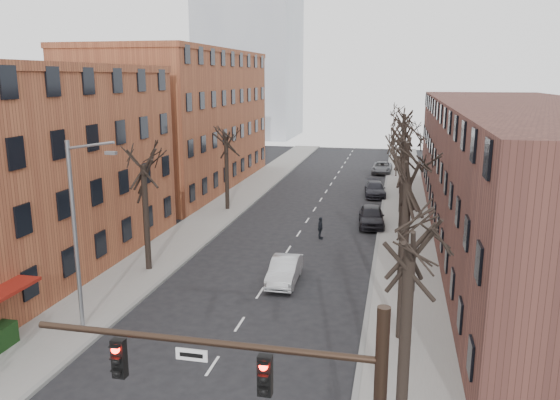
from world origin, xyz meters
The scene contains 17 objects.
sidewalk_left centered at (-8.00, 35.00, 0.07)m, with size 4.00×90.00×0.15m, color gray.
sidewalk_right centered at (8.00, 35.00, 0.07)m, with size 4.00×90.00×0.15m, color gray.
building_left_far centered at (-16.00, 44.00, 7.00)m, with size 12.00×28.00×14.00m, color brown.
building_right centered at (16.00, 30.00, 5.00)m, with size 12.00×50.00×10.00m, color #532E26.
tree_right_b centered at (7.60, 12.00, 0.00)m, with size 5.20×5.20×10.80m, color black, non-canonical shape.
tree_right_c centered at (7.60, 20.00, 0.00)m, with size 5.20×5.20×11.60m, color black, non-canonical shape.
tree_right_d centered at (7.60, 28.00, 0.00)m, with size 5.20×5.20×10.00m, color black, non-canonical shape.
tree_right_e centered at (7.60, 36.00, 0.00)m, with size 5.20×5.20×10.80m, color black, non-canonical shape.
tree_right_f centered at (7.60, 44.00, 0.00)m, with size 5.20×5.20×11.60m, color black, non-canonical shape.
tree_left_a centered at (-7.60, 18.00, 0.00)m, with size 5.20×5.20×9.50m, color black, non-canonical shape.
tree_left_b centered at (-7.60, 34.00, 0.00)m, with size 5.20×5.20×9.50m, color black, non-canonical shape.
streetlight centered at (-7.03, 10.00, 5.01)m, with size 2.45×0.22×9.03m.
silver_sedan centered at (1.00, 17.91, 0.73)m, with size 1.54×4.43×1.46m, color #A8ACAF.
parked_car_near centered at (5.30, 31.34, 0.84)m, with size 1.98×4.92×1.67m, color black.
parked_car_mid centered at (5.08, 42.73, 0.71)m, with size 1.99×4.90×1.42m, color black.
parked_car_far centered at (5.30, 56.44, 0.70)m, with size 2.31×5.02×1.39m, color slate.
pedestrian_crossing centered at (1.80, 27.00, 0.82)m, with size 0.97×0.40×1.65m, color black.
Camera 1 is at (7.12, -11.50, 11.77)m, focal length 35.00 mm.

